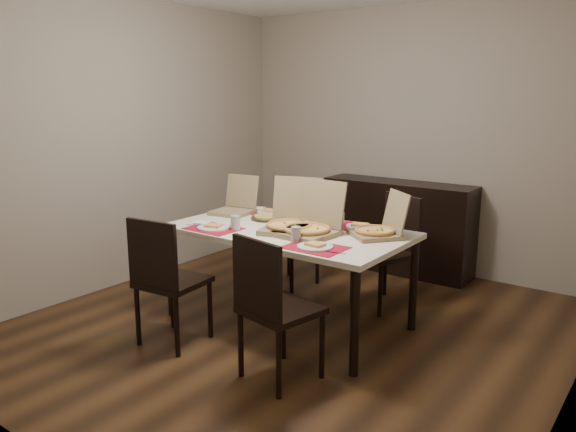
{
  "coord_description": "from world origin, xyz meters",
  "views": [
    {
      "loc": [
        2.35,
        -3.27,
        1.76
      ],
      "look_at": [
        -0.09,
        0.05,
        0.85
      ],
      "focal_mm": 35.0,
      "sensor_mm": 36.0,
      "label": 1
    }
  ],
  "objects_px": {
    "chair_near_left": "(166,276)",
    "dip_bowl": "(313,224)",
    "chair_far_right": "(391,246)",
    "pizza_box_center": "(291,223)",
    "chair_far_left": "(295,229)",
    "soda_bottle": "(238,196)",
    "chair_near_right": "(272,303)",
    "dining_table": "(288,237)",
    "sideboard": "(397,226)"
  },
  "relations": [
    {
      "from": "dining_table",
      "to": "pizza_box_center",
      "type": "bearing_deg",
      "value": -37.32
    },
    {
      "from": "chair_near_right",
      "to": "pizza_box_center",
      "type": "bearing_deg",
      "value": 118.55
    },
    {
      "from": "pizza_box_center",
      "to": "soda_bottle",
      "type": "height_order",
      "value": "pizza_box_center"
    },
    {
      "from": "chair_near_left",
      "to": "dip_bowl",
      "type": "height_order",
      "value": "chair_near_left"
    },
    {
      "from": "chair_far_right",
      "to": "dip_bowl",
      "type": "distance_m",
      "value": 0.76
    },
    {
      "from": "pizza_box_center",
      "to": "dip_bowl",
      "type": "xyz_separation_m",
      "value": [
        0.04,
        0.25,
        -0.05
      ]
    },
    {
      "from": "chair_far_right",
      "to": "soda_bottle",
      "type": "distance_m",
      "value": 1.4
    },
    {
      "from": "chair_near_left",
      "to": "soda_bottle",
      "type": "bearing_deg",
      "value": 107.03
    },
    {
      "from": "pizza_box_center",
      "to": "soda_bottle",
      "type": "bearing_deg",
      "value": 155.19
    },
    {
      "from": "chair_near_right",
      "to": "soda_bottle",
      "type": "distance_m",
      "value": 1.76
    },
    {
      "from": "sideboard",
      "to": "pizza_box_center",
      "type": "bearing_deg",
      "value": -91.08
    },
    {
      "from": "dining_table",
      "to": "soda_bottle",
      "type": "height_order",
      "value": "soda_bottle"
    },
    {
      "from": "chair_far_left",
      "to": "sideboard",
      "type": "bearing_deg",
      "value": 56.88
    },
    {
      "from": "chair_far_left",
      "to": "soda_bottle",
      "type": "distance_m",
      "value": 0.65
    },
    {
      "from": "dining_table",
      "to": "chair_far_right",
      "type": "height_order",
      "value": "chair_far_right"
    },
    {
      "from": "soda_bottle",
      "to": "dip_bowl",
      "type": "bearing_deg",
      "value": -9.51
    },
    {
      "from": "pizza_box_center",
      "to": "dip_bowl",
      "type": "bearing_deg",
      "value": 81.34
    },
    {
      "from": "chair_near_left",
      "to": "soda_bottle",
      "type": "distance_m",
      "value": 1.3
    },
    {
      "from": "sideboard",
      "to": "dining_table",
      "type": "bearing_deg",
      "value": -92.96
    },
    {
      "from": "chair_near_right",
      "to": "dining_table",
      "type": "bearing_deg",
      "value": 120.32
    },
    {
      "from": "dining_table",
      "to": "chair_far_left",
      "type": "xyz_separation_m",
      "value": [
        -0.51,
        0.81,
        -0.17
      ]
    },
    {
      "from": "sideboard",
      "to": "chair_far_right",
      "type": "relative_size",
      "value": 1.61
    },
    {
      "from": "sideboard",
      "to": "dip_bowl",
      "type": "relative_size",
      "value": 14.6
    },
    {
      "from": "soda_bottle",
      "to": "chair_far_left",
      "type": "bearing_deg",
      "value": 56.57
    },
    {
      "from": "chair_near_right",
      "to": "chair_far_left",
      "type": "bearing_deg",
      "value": 121.23
    },
    {
      "from": "sideboard",
      "to": "chair_near_left",
      "type": "height_order",
      "value": "chair_near_left"
    },
    {
      "from": "chair_near_left",
      "to": "chair_far_left",
      "type": "distance_m",
      "value": 1.65
    },
    {
      "from": "chair_near_right",
      "to": "chair_far_right",
      "type": "height_order",
      "value": "same"
    },
    {
      "from": "sideboard",
      "to": "pizza_box_center",
      "type": "distance_m",
      "value": 1.81
    },
    {
      "from": "pizza_box_center",
      "to": "chair_near_left",
      "type": "bearing_deg",
      "value": -122.17
    },
    {
      "from": "chair_near_right",
      "to": "sideboard",
      "type": "bearing_deg",
      "value": 98.53
    },
    {
      "from": "chair_near_right",
      "to": "pizza_box_center",
      "type": "xyz_separation_m",
      "value": [
        -0.41,
        0.76,
        0.3
      ]
    },
    {
      "from": "pizza_box_center",
      "to": "soda_bottle",
      "type": "relative_size",
      "value": 1.87
    },
    {
      "from": "chair_far_left",
      "to": "pizza_box_center",
      "type": "xyz_separation_m",
      "value": [
        0.56,
        -0.85,
        0.3
      ]
    },
    {
      "from": "chair_near_left",
      "to": "dip_bowl",
      "type": "relative_size",
      "value": 9.05
    },
    {
      "from": "dip_bowl",
      "to": "soda_bottle",
      "type": "distance_m",
      "value": 0.92
    },
    {
      "from": "dip_bowl",
      "to": "soda_bottle",
      "type": "bearing_deg",
      "value": 170.49
    },
    {
      "from": "chair_near_right",
      "to": "chair_far_right",
      "type": "bearing_deg",
      "value": 90.31
    },
    {
      "from": "dip_bowl",
      "to": "chair_near_left",
      "type": "bearing_deg",
      "value": -117.27
    },
    {
      "from": "dip_bowl",
      "to": "chair_far_right",
      "type": "bearing_deg",
      "value": 59.36
    },
    {
      "from": "sideboard",
      "to": "chair_near_right",
      "type": "xyz_separation_m",
      "value": [
        0.38,
        -2.53,
        0.06
      ]
    },
    {
      "from": "dining_table",
      "to": "chair_far_left",
      "type": "height_order",
      "value": "chair_far_left"
    },
    {
      "from": "chair_near_right",
      "to": "soda_bottle",
      "type": "bearing_deg",
      "value": 137.79
    },
    {
      "from": "chair_far_right",
      "to": "dip_bowl",
      "type": "height_order",
      "value": "chair_far_right"
    },
    {
      "from": "sideboard",
      "to": "chair_far_left",
      "type": "bearing_deg",
      "value": -123.12
    },
    {
      "from": "chair_far_left",
      "to": "pizza_box_center",
      "type": "height_order",
      "value": "pizza_box_center"
    },
    {
      "from": "chair_near_left",
      "to": "soda_bottle",
      "type": "relative_size",
      "value": 3.36
    },
    {
      "from": "chair_near_right",
      "to": "chair_far_left",
      "type": "height_order",
      "value": "same"
    },
    {
      "from": "chair_far_right",
      "to": "pizza_box_center",
      "type": "distance_m",
      "value": 1.0
    },
    {
      "from": "chair_near_left",
      "to": "chair_far_right",
      "type": "xyz_separation_m",
      "value": [
        0.9,
        1.66,
        0.0
      ]
    }
  ]
}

